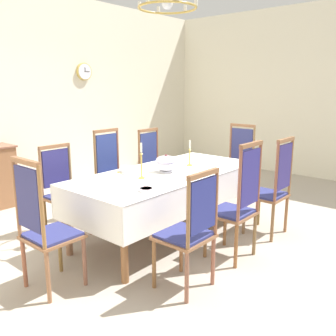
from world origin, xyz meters
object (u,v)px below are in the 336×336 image
(chair_south_b, at_px, (238,202))
(bowl_near_left, at_px, (162,162))
(chair_head_east, at_px, (237,165))
(candlestick_east, at_px, (190,156))
(chair_south_c, at_px, (273,187))
(chair_head_west, at_px, (44,226))
(mounted_clock, at_px, (84,72))
(spoon_secondary, at_px, (119,172))
(soup_tureen, at_px, (166,164))
(bowl_near_right, at_px, (128,169))
(spoon_primary, at_px, (166,162))
(bowl_far_left, at_px, (146,189))
(dining_table, at_px, (167,178))
(chandelier, at_px, (167,7))
(chair_north_c, at_px, (155,166))
(chair_north_b, at_px, (113,174))
(chair_north_a, at_px, (63,189))
(candlestick_west, at_px, (141,164))
(chair_south_a, at_px, (190,229))

(chair_south_b, height_order, bowl_near_left, chair_south_b)
(chair_head_east, distance_m, candlestick_east, 1.21)
(chair_south_c, height_order, chair_head_west, chair_head_west)
(bowl_near_left, distance_m, mounted_clock, 2.83)
(chair_south_c, bearing_deg, bowl_near_left, 110.71)
(chair_south_b, height_order, spoon_secondary, chair_south_b)
(soup_tureen, height_order, mounted_clock, mounted_clock)
(chair_head_east, relative_size, bowl_near_left, 7.70)
(candlestick_east, height_order, bowl_near_right, candlestick_east)
(spoon_primary, bearing_deg, bowl_near_right, 172.87)
(bowl_near_left, bearing_deg, bowl_far_left, -145.32)
(dining_table, xyz_separation_m, chair_south_c, (0.79, -0.94, -0.11))
(chandelier, bearing_deg, spoon_primary, 43.02)
(chair_south_c, distance_m, bowl_near_left, 1.40)
(chair_north_c, relative_size, mounted_clock, 3.70)
(chair_north_b, distance_m, bowl_far_left, 1.50)
(chair_north_a, bearing_deg, spoon_primary, 155.34)
(chair_north_c, relative_size, candlestick_west, 2.90)
(candlestick_east, bearing_deg, chair_north_a, 142.53)
(chair_head_west, distance_m, chair_head_east, 3.20)
(chair_south_a, xyz_separation_m, chair_south_b, (0.78, -0.01, 0.05))
(dining_table, distance_m, bowl_near_right, 0.47)
(candlestick_west, xyz_separation_m, candlestick_east, (0.85, 0.00, -0.03))
(chair_south_c, height_order, chair_north_c, chair_south_c)
(chair_south_a, height_order, candlestick_east, candlestick_east)
(chair_south_c, height_order, bowl_near_right, chair_south_c)
(dining_table, distance_m, chandelier, 1.86)
(bowl_near_left, bearing_deg, chair_north_c, 49.90)
(bowl_far_left, bearing_deg, chair_south_a, -96.00)
(chair_north_a, relative_size, chandelier, 1.63)
(chair_south_a, height_order, chair_south_b, chair_south_b)
(chair_north_a, height_order, chair_south_b, chair_south_b)
(chair_north_b, relative_size, mounted_clock, 3.91)
(bowl_near_left, distance_m, chandelier, 1.82)
(chair_north_a, xyz_separation_m, spoon_primary, (1.20, -0.55, 0.22))
(dining_table, bearing_deg, chair_north_b, 90.78)
(chair_south_b, bearing_deg, chair_south_c, 0.19)
(chair_south_c, distance_m, bowl_far_left, 1.64)
(chair_south_a, xyz_separation_m, chair_head_west, (-0.81, 0.93, 0.03))
(chair_head_east, bearing_deg, chair_north_c, 40.77)
(chair_north_c, xyz_separation_m, bowl_near_right, (-1.08, -0.57, 0.23))
(mounted_clock, bearing_deg, chair_south_a, -115.64)
(bowl_near_right, bearing_deg, chair_north_b, 64.84)
(soup_tureen, relative_size, chandelier, 0.39)
(chair_north_a, distance_m, candlestick_east, 1.57)
(bowl_near_left, relative_size, chandelier, 0.23)
(chair_north_a, distance_m, bowl_far_left, 1.32)
(chair_south_a, distance_m, chandelier, 2.34)
(chair_north_b, xyz_separation_m, mounted_clock, (1.02, 1.89, 1.40))
(chair_north_a, height_order, spoon_primary, chair_north_a)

